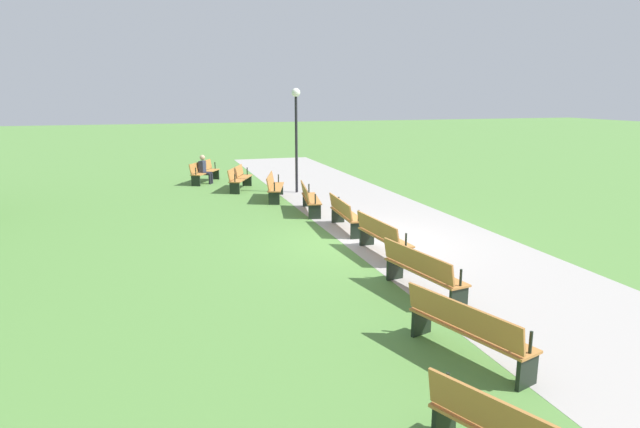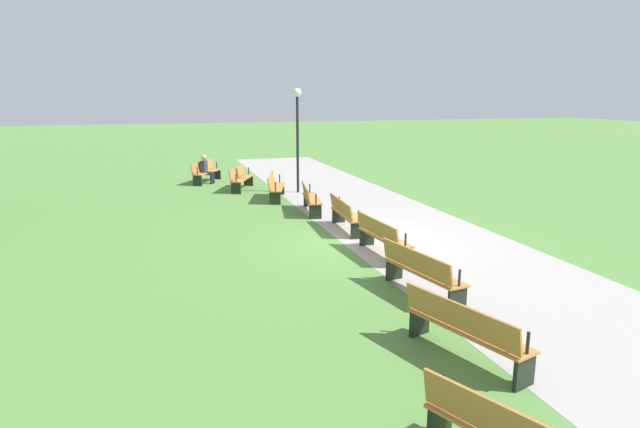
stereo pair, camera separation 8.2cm
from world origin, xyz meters
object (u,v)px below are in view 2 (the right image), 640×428
at_px(bench_1, 240,178).
at_px(bench_5, 382,236).
at_px(bench_3, 310,198).
at_px(bench_7, 464,328).
at_px(person_seated, 206,168).
at_px(bench_6, 421,270).
at_px(bench_2, 275,186).
at_px(lamp_post, 297,120).
at_px(bench_0, 206,171).
at_px(bench_4, 345,213).

height_order(bench_1, bench_5, same).
xyz_separation_m(bench_3, bench_7, (9.90, -0.59, 0.00)).
distance_m(bench_7, person_seated, 16.73).
bearing_deg(bench_6, bench_2, 173.13).
distance_m(bench_1, lamp_post, 3.23).
height_order(bench_0, bench_6, same).
relative_size(bench_1, bench_3, 0.98).
height_order(bench_1, bench_4, same).
bearing_deg(person_seated, bench_3, 51.94).
xyz_separation_m(bench_3, bench_4, (2.48, 0.30, 0.00)).
bearing_deg(bench_1, bench_0, -128.82).
relative_size(bench_0, bench_7, 0.96).
bearing_deg(bench_0, bench_4, 47.81).
distance_m(bench_4, person_seated, 9.64).
distance_m(bench_0, bench_5, 12.32).
relative_size(bench_1, bench_7, 0.99).
distance_m(bench_3, bench_6, 7.47).
height_order(bench_4, person_seated, person_seated).
bearing_deg(bench_7, bench_6, 149.29).
xyz_separation_m(bench_1, bench_6, (12.24, 1.46, 0.00)).
height_order(bench_6, bench_7, same).
relative_size(bench_3, bench_5, 1.01).
relative_size(bench_1, bench_2, 0.99).
bearing_deg(bench_0, bench_1, 58.03).
relative_size(bench_5, lamp_post, 0.52).
distance_m(bench_0, person_seated, 0.32).
bearing_deg(bench_6, lamp_post, 166.90).
bearing_deg(bench_7, bench_5, 152.69).
relative_size(bench_4, lamp_post, 0.52).
bearing_deg(bench_1, bench_5, 34.16).
bearing_deg(lamp_post, bench_4, -2.36).
xyz_separation_m(bench_7, lamp_post, (-13.47, 1.13, 2.23)).
height_order(bench_0, bench_2, same).
bearing_deg(person_seated, bench_0, -148.23).
height_order(bench_2, bench_6, same).
height_order(bench_2, bench_7, same).
bearing_deg(bench_2, bench_4, 27.31).
height_order(bench_2, bench_5, same).
bearing_deg(bench_7, bench_0, 169.69).
xyz_separation_m(bench_3, bench_6, (7.47, 0.00, 0.00)).
xyz_separation_m(bench_1, bench_5, (9.75, 1.76, 0.00)).
xyz_separation_m(bench_0, bench_3, (6.99, 2.60, 0.00)).
bearing_deg(bench_4, bench_1, -162.98).
relative_size(bench_0, lamp_post, 0.50).
height_order(bench_4, lamp_post, lamp_post).
bearing_deg(bench_4, bench_3, -169.78).
bearing_deg(bench_6, bench_4, 166.33).
distance_m(person_seated, lamp_post, 4.90).
distance_m(bench_3, person_seated, 7.20).
distance_m(bench_2, bench_3, 2.50).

